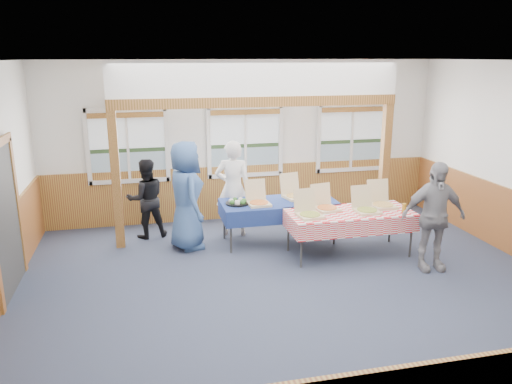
# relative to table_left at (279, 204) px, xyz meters

# --- Properties ---
(floor) EXTENTS (8.00, 8.00, 0.00)m
(floor) POSITION_rel_table_left_xyz_m (-0.29, -1.93, -0.71)
(floor) COLOR #262C3E
(floor) RESTS_ON ground
(ceiling) EXTENTS (8.00, 8.00, 0.00)m
(ceiling) POSITION_rel_table_left_xyz_m (-0.29, -1.93, 2.49)
(ceiling) COLOR white
(ceiling) RESTS_ON wall_back
(wall_back) EXTENTS (8.00, 0.00, 8.00)m
(wall_back) POSITION_rel_table_left_xyz_m (-0.29, 1.57, 0.89)
(wall_back) COLOR silver
(wall_back) RESTS_ON floor
(wall_front) EXTENTS (8.00, 0.00, 8.00)m
(wall_front) POSITION_rel_table_left_xyz_m (-0.29, -5.43, 0.89)
(wall_front) COLOR silver
(wall_front) RESTS_ON floor
(wainscot_back) EXTENTS (7.98, 0.05, 1.10)m
(wainscot_back) POSITION_rel_table_left_xyz_m (-0.29, 1.54, -0.16)
(wainscot_back) COLOR brown
(wainscot_back) RESTS_ON floor
(cased_opening) EXTENTS (0.06, 1.30, 2.10)m
(cased_opening) POSITION_rel_table_left_xyz_m (-4.25, -1.03, 0.34)
(cased_opening) COLOR #2E2E2E
(cased_opening) RESTS_ON wall_left
(window_left) EXTENTS (1.56, 0.10, 1.46)m
(window_left) POSITION_rel_table_left_xyz_m (-2.59, 1.53, 0.97)
(window_left) COLOR silver
(window_left) RESTS_ON wall_back
(window_mid) EXTENTS (1.56, 0.10, 1.46)m
(window_mid) POSITION_rel_table_left_xyz_m (-0.29, 1.53, 0.97)
(window_mid) COLOR silver
(window_mid) RESTS_ON wall_back
(window_right) EXTENTS (1.56, 0.10, 1.46)m
(window_right) POSITION_rel_table_left_xyz_m (2.01, 1.53, 0.97)
(window_right) COLOR silver
(window_right) RESTS_ON wall_back
(post_left) EXTENTS (0.15, 0.15, 2.40)m
(post_left) POSITION_rel_table_left_xyz_m (-2.79, 0.37, 0.49)
(post_left) COLOR #573A13
(post_left) RESTS_ON floor
(post_right) EXTENTS (0.15, 0.15, 2.40)m
(post_right) POSITION_rel_table_left_xyz_m (2.21, 0.37, 0.49)
(post_right) COLOR #573A13
(post_right) RESTS_ON floor
(cross_beam) EXTENTS (5.15, 0.18, 0.18)m
(cross_beam) POSITION_rel_table_left_xyz_m (-0.29, 0.37, 1.78)
(cross_beam) COLOR #573A13
(cross_beam) RESTS_ON post_left
(table_left) EXTENTS (2.24, 1.76, 0.76)m
(table_left) POSITION_rel_table_left_xyz_m (0.00, 0.00, 0.00)
(table_left) COLOR #2E2E2E
(table_left) RESTS_ON floor
(table_right) EXTENTS (2.25, 1.44, 0.76)m
(table_right) POSITION_rel_table_left_xyz_m (1.00, -0.85, 0.00)
(table_right) COLOR #2E2E2E
(table_right) RESTS_ON floor
(pizza_box_a) EXTENTS (0.40, 0.48, 0.41)m
(pizza_box_a) POSITION_rel_table_left_xyz_m (-0.40, -0.11, 0.12)
(pizza_box_a) COLOR #CFB28A
(pizza_box_a) RESTS_ON table_left
(pizza_box_b) EXTENTS (0.48, 0.55, 0.42)m
(pizza_box_b) POSITION_rel_table_left_xyz_m (0.34, 0.16, 0.12)
(pizza_box_b) COLOR #CFB28A
(pizza_box_b) RESTS_ON table_left
(pizza_box_c) EXTENTS (0.42, 0.50, 0.41)m
(pizza_box_c) POSITION_rel_table_left_xyz_m (0.24, -0.95, 0.12)
(pizza_box_c) COLOR #CFB28A
(pizza_box_c) RESTS_ON table_right
(pizza_box_d) EXTENTS (0.44, 0.51, 0.41)m
(pizza_box_d) POSITION_rel_table_left_xyz_m (0.64, -0.66, 0.12)
(pizza_box_d) COLOR #CFB28A
(pizza_box_d) RESTS_ON table_right
(pizza_box_e) EXTENTS (0.39, 0.47, 0.41)m
(pizza_box_e) POSITION_rel_table_left_xyz_m (1.25, -0.93, 0.12)
(pizza_box_e) COLOR #CFB28A
(pizza_box_e) RESTS_ON table_right
(pizza_box_f) EXTENTS (0.40, 0.49, 0.43)m
(pizza_box_f) POSITION_rel_table_left_xyz_m (1.65, -0.70, 0.12)
(pizza_box_f) COLOR #CFB28A
(pizza_box_f) RESTS_ON table_right
(veggie_tray) EXTENTS (0.42, 0.42, 0.09)m
(veggie_tray) POSITION_rel_table_left_xyz_m (-0.75, 0.00, 0.08)
(veggie_tray) COLOR black
(veggie_tray) RESTS_ON table_left
(drink_glass) EXTENTS (0.07, 0.07, 0.15)m
(drink_glass) POSITION_rel_table_left_xyz_m (1.85, -1.10, 0.13)
(drink_glass) COLOR #A1721A
(drink_glass) RESTS_ON table_right
(woman_white) EXTENTS (0.73, 0.55, 1.80)m
(woman_white) POSITION_rel_table_left_xyz_m (-0.73, 0.55, 0.19)
(woman_white) COLOR silver
(woman_white) RESTS_ON floor
(woman_black) EXTENTS (0.80, 0.67, 1.47)m
(woman_black) POSITION_rel_table_left_xyz_m (-2.31, 0.78, 0.03)
(woman_black) COLOR black
(woman_black) RESTS_ON floor
(man_blue) EXTENTS (0.78, 1.03, 1.89)m
(man_blue) POSITION_rel_table_left_xyz_m (-1.64, 0.07, 0.24)
(man_blue) COLOR #355486
(man_blue) RESTS_ON floor
(person_grey) EXTENTS (1.06, 0.53, 1.73)m
(person_grey) POSITION_rel_table_left_xyz_m (2.01, -1.69, 0.16)
(person_grey) COLOR gray
(person_grey) RESTS_ON floor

